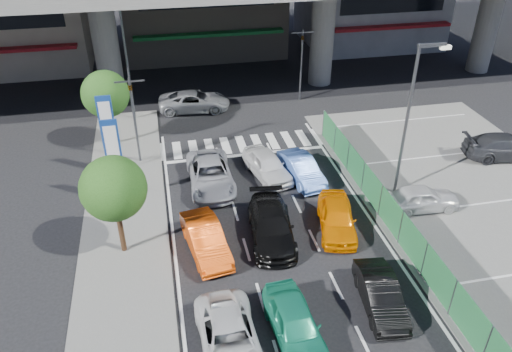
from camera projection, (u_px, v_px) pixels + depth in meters
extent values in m
plane|color=black|center=(299.00, 291.00, 20.36)|extent=(120.00, 120.00, 0.00)
cube|color=#60605E|center=(508.00, 227.00, 23.92)|extent=(12.00, 28.00, 0.06)
cube|color=#60605E|center=(125.00, 250.00, 22.43)|extent=(4.00, 30.00, 0.12)
cylinder|color=slate|center=(106.00, 46.00, 35.15)|extent=(1.80, 1.80, 8.00)
cylinder|color=slate|center=(323.00, 33.00, 37.93)|extent=(1.80, 1.80, 8.00)
cylinder|color=slate|center=(487.00, 23.00, 40.37)|extent=(1.80, 1.80, 8.00)
cube|color=maroon|center=(5.00, 49.00, 38.46)|extent=(10.80, 1.60, 0.25)
cube|color=#166F2F|center=(209.00, 33.00, 42.08)|extent=(12.60, 1.60, 0.25)
cube|color=maroon|center=(390.00, 26.00, 44.03)|extent=(10.80, 1.60, 0.25)
cylinder|color=#595B60|center=(135.00, 122.00, 27.88)|extent=(0.14, 0.14, 5.20)
cube|color=#595B60|center=(129.00, 81.00, 26.62)|extent=(1.60, 0.08, 0.08)
imported|color=black|center=(130.00, 87.00, 26.78)|extent=(0.26, 1.24, 0.50)
cylinder|color=#595B60|center=(301.00, 66.00, 35.74)|extent=(0.14, 0.14, 5.20)
cube|color=#595B60|center=(303.00, 32.00, 34.48)|extent=(1.60, 0.08, 0.08)
imported|color=black|center=(303.00, 37.00, 34.63)|extent=(0.26, 1.24, 0.50)
cylinder|color=#595B60|center=(406.00, 124.00, 24.46)|extent=(0.16, 0.16, 8.00)
cube|color=#595B60|center=(432.00, 45.00, 22.50)|extent=(1.40, 0.15, 0.15)
cube|color=silver|center=(446.00, 47.00, 22.70)|extent=(0.50, 0.22, 0.18)
cylinder|color=#595B60|center=(127.00, 63.00, 32.08)|extent=(0.16, 0.16, 8.00)
cube|color=#595B60|center=(129.00, 0.00, 30.13)|extent=(1.40, 0.15, 0.15)
cube|color=silver|center=(141.00, 2.00, 30.33)|extent=(0.50, 0.22, 0.18)
cylinder|color=#595B60|center=(119.00, 184.00, 25.18)|extent=(0.10, 0.10, 2.20)
cube|color=navy|center=(113.00, 148.00, 24.07)|extent=(0.80, 0.12, 3.00)
cube|color=white|center=(112.00, 149.00, 24.01)|extent=(0.60, 0.02, 2.40)
cylinder|color=#595B60|center=(113.00, 157.00, 27.60)|extent=(0.10, 0.10, 2.20)
cube|color=navy|center=(107.00, 122.00, 26.49)|extent=(0.80, 0.12, 3.00)
cube|color=white|center=(107.00, 123.00, 26.43)|extent=(0.60, 0.02, 2.40)
cylinder|color=#382314|center=(121.00, 230.00, 21.83)|extent=(0.24, 0.24, 2.40)
sphere|color=#194112|center=(113.00, 188.00, 20.67)|extent=(2.80, 2.80, 2.80)
cylinder|color=#382314|center=(111.00, 128.00, 30.42)|extent=(0.24, 0.24, 2.40)
sphere|color=#194112|center=(105.00, 94.00, 29.26)|extent=(2.80, 2.80, 2.80)
imported|color=white|center=(230.00, 340.00, 17.50)|extent=(2.18, 4.55, 1.25)
imported|color=#1D9571|center=(295.00, 324.00, 18.02)|extent=(1.85, 4.13, 1.38)
imported|color=black|center=(381.00, 295.00, 19.35)|extent=(1.75, 3.89, 1.24)
imported|color=#F7500C|center=(206.00, 239.00, 22.14)|extent=(2.06, 4.29, 1.36)
imported|color=black|center=(271.00, 225.00, 22.96)|extent=(2.44, 4.94, 1.38)
imported|color=orange|center=(337.00, 217.00, 23.49)|extent=(2.52, 4.32, 1.38)
imported|color=#B4B5BD|center=(211.00, 175.00, 26.77)|extent=(2.30, 4.97, 1.38)
imported|color=silver|center=(267.00, 165.00, 27.62)|extent=(2.47, 4.31, 1.38)
imported|color=#4870C9|center=(301.00, 169.00, 27.33)|extent=(1.98, 4.10, 1.29)
imported|color=gray|center=(194.00, 101.00, 35.14)|extent=(5.14, 2.73, 1.38)
imported|color=silver|center=(422.00, 198.00, 24.85)|extent=(3.80, 1.72, 1.27)
imported|color=#313236|center=(506.00, 147.00, 29.25)|extent=(5.19, 2.86, 1.43)
cone|color=red|center=(392.00, 197.00, 25.48)|extent=(0.46, 0.46, 0.68)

